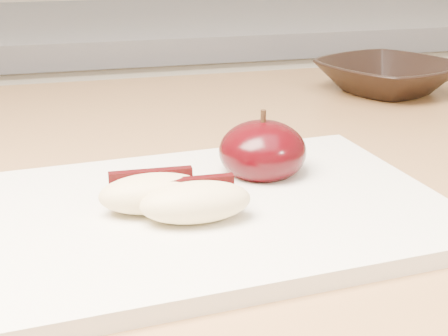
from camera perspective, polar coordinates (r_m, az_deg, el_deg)
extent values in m
cube|color=silver|center=(1.39, -9.72, -6.93)|extent=(2.40, 0.60, 0.90)
cube|color=slate|center=(1.25, -11.05, 12.61)|extent=(2.40, 0.62, 0.04)
cube|color=olive|center=(0.58, -4.97, -0.47)|extent=(1.64, 0.64, 0.04)
cube|color=silver|center=(0.44, 0.00, -3.80)|extent=(0.32, 0.24, 0.01)
ellipsoid|color=black|center=(0.48, 3.54, 1.54)|extent=(0.09, 0.09, 0.05)
cylinder|color=black|center=(0.48, 3.61, 4.73)|extent=(0.00, 0.00, 0.01)
ellipsoid|color=beige|center=(0.42, -6.46, -2.32)|extent=(0.07, 0.04, 0.03)
cube|color=black|center=(0.43, -6.68, -1.67)|extent=(0.06, 0.01, 0.02)
ellipsoid|color=beige|center=(0.40, -2.60, -3.14)|extent=(0.07, 0.04, 0.03)
cube|color=black|center=(0.42, -2.99, -2.44)|extent=(0.06, 0.01, 0.02)
imported|color=black|center=(0.81, 14.67, 8.08)|extent=(0.21, 0.21, 0.04)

